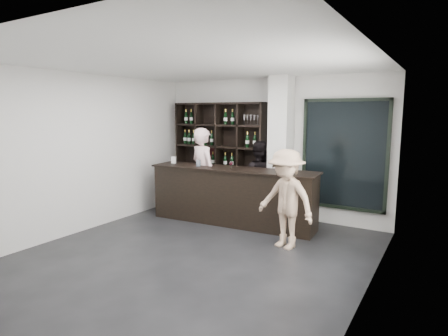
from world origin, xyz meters
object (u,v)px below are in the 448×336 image
Objects in this scene: customer at (286,199)px; taster_black at (258,180)px; taster_pink at (203,173)px; wine_shelf at (219,157)px; tasting_counter at (232,196)px.

taster_black is at bearing 146.45° from customer.
taster_pink is 1.15m from taster_black.
wine_shelf is 1.13m from taster_black.
wine_shelf is at bearing 161.39° from customer.
tasting_counter is 2.09× the size of customer.
customer reaches higher than tasting_counter.
tasting_counter is 1.80× the size of taster_pink.
customer is (1.16, -1.35, 0.00)m from taster_black.
wine_shelf is at bearing -28.61° from taster_black.
taster_black reaches higher than tasting_counter.
taster_black is (0.25, 0.65, 0.25)m from tasting_counter.
customer is at bearing -34.47° from wine_shelf.
tasting_counter is (0.80, -0.82, -0.64)m from wine_shelf.
wine_shelf reaches higher than customer.
taster_black is at bearing -129.81° from taster_pink.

